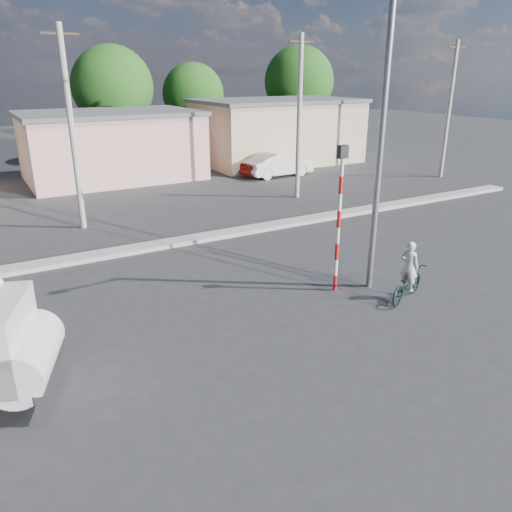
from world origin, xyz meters
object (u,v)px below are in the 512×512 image
bicycle (407,284)px  streetlight (378,122)px  cyclist (408,276)px  car_cream (279,165)px  traffic_pole (340,208)px  car_red (269,165)px

bicycle → streetlight: streetlight is taller
bicycle → cyclist: size_ratio=1.27×
bicycle → car_cream: size_ratio=0.42×
car_cream → streetlight: size_ratio=0.50×
bicycle → car_cream: (6.62, 17.32, 0.24)m
car_cream → streetlight: 18.06m
car_cream → streetlight: streetlight is taller
cyclist → traffic_pole: (-1.39, 1.55, 1.85)m
bicycle → car_red: 18.79m
bicycle → car_red: size_ratio=0.49×
cyclist → bicycle: bearing=-0.0°
traffic_pole → streetlight: 2.56m
bicycle → streetlight: size_ratio=0.21×
car_red → cyclist: bearing=153.4°
car_cream → streetlight: bearing=153.6°
cyclist → car_cream: 18.54m
bicycle → traffic_pole: size_ratio=0.43×
bicycle → car_cream: car_cream is taller
bicycle → cyclist: cyclist is taller
cyclist → car_cream: cyclist is taller
bicycle → streetlight: 4.66m
traffic_pole → car_red: bearing=65.1°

